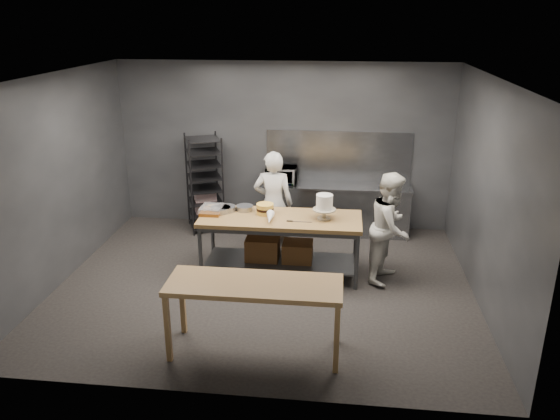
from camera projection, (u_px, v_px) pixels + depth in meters
The scene contains 16 objects.
ground at pixel (265, 284), 8.05m from camera, with size 6.00×6.00×0.00m, color black.
back_wall at pixel (283, 146), 9.88m from camera, with size 6.00×0.04×3.00m, color #4C4F54.
work_table at pixel (279, 238), 8.23m from camera, with size 2.40×0.90×0.92m.
near_counter at pixel (254, 290), 6.19m from camera, with size 2.00×0.70×0.90m.
back_counter at pixel (336, 209), 9.83m from camera, with size 2.60×0.60×0.90m.
splashback_panel at pixel (338, 156), 9.80m from camera, with size 2.60×0.02×0.90m, color slate.
speed_rack at pixel (205, 184), 9.87m from camera, with size 0.81×0.83×1.75m.
chef_behind at pixel (273, 204), 8.79m from camera, with size 0.64×0.42×1.75m, color silver.
chef_right at pixel (391, 227), 7.95m from camera, with size 0.80×0.63×1.65m, color silver.
microwave at pixel (281, 175), 9.73m from camera, with size 0.54×0.37×0.30m, color black.
frosted_cake_stand at pixel (324, 204), 7.94m from camera, with size 0.34×0.34×0.37m.
layer_cake at pixel (265, 209), 8.19m from camera, with size 0.26×0.26×0.16m.
cake_pans at pixel (229, 209), 8.32m from camera, with size 0.63×0.39×0.07m.
piping_bag at pixel (270, 218), 7.88m from camera, with size 0.12×0.12×0.38m, color white.
offset_spatula at pixel (296, 221), 7.91m from camera, with size 0.36×0.02×0.02m.
pastry_clamshells at pixel (212, 210), 8.23m from camera, with size 0.32×0.37×0.11m.
Camera 1 is at (1.04, -7.13, 3.78)m, focal length 35.00 mm.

